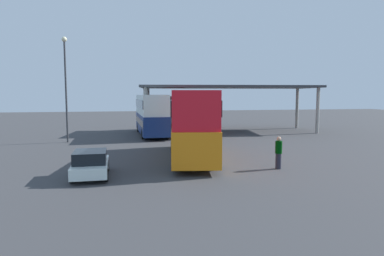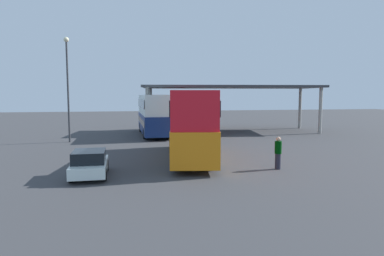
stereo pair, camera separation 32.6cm
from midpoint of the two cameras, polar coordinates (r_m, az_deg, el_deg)
ground_plane at (r=19.87m, az=1.25°, el=-6.42°), size 140.00×140.00×0.00m
double_decker_main at (r=21.91m, az=0.43°, el=1.02°), size 4.25×10.74×4.37m
parked_hatchback at (r=17.94m, az=-16.38°, el=-5.76°), size 1.76×3.65×1.35m
double_decker_near_canopy at (r=35.25m, az=-6.33°, el=2.53°), size 2.59×10.65×4.16m
double_decker_mid_row at (r=36.86m, az=-1.35°, el=2.56°), size 2.46×11.23×4.01m
depot_canopy at (r=38.90m, az=6.79°, el=6.64°), size 20.46×9.54×5.19m
lamppost_tall at (r=31.45m, az=-19.96°, el=7.93°), size 0.44×0.44×9.10m
pedestrian_waiting at (r=19.52m, az=14.77°, el=-4.08°), size 0.38×0.38×1.82m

